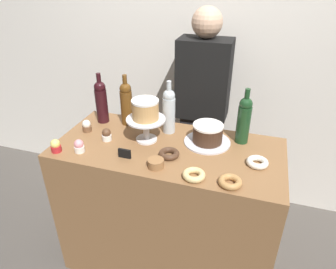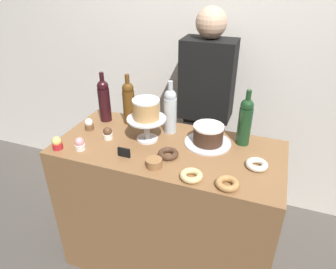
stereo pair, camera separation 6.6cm
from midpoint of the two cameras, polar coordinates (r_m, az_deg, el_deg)
name	(u,v)px [view 1 (the left image)]	position (r m, az deg, el deg)	size (l,w,h in m)	color
ground_plane	(168,256)	(2.34, -0.87, -21.83)	(12.00, 12.00, 0.00)	#4C4742
back_wall	(204,44)	(2.37, 5.87, 16.51)	(6.00, 0.05, 2.60)	silver
display_counter	(168,208)	(2.00, -0.97, -13.58)	(1.29, 0.60, 0.92)	brown
cake_stand_pedestal	(146,126)	(1.75, -5.23, 1.67)	(0.22, 0.22, 0.14)	silver
white_layer_cake	(145,109)	(1.70, -5.38, 4.71)	(0.15, 0.15, 0.11)	tan
silver_serving_platter	(207,142)	(1.77, 6.29, -1.41)	(0.27, 0.27, 0.01)	silver
chocolate_round_cake	(208,133)	(1.74, 6.39, 0.26)	(0.17, 0.17, 0.11)	#3D2619
wine_bottle_clear	(169,110)	(1.81, -0.87, 4.58)	(0.08, 0.08, 0.33)	#B2BCC1
wine_bottle_dark_red	(101,101)	(1.99, -13.35, 6.15)	(0.08, 0.08, 0.33)	black
wine_bottle_amber	(126,103)	(1.94, -8.80, 5.91)	(0.08, 0.08, 0.33)	#5B3814
wine_bottle_green	(244,119)	(1.75, 13.02, 2.80)	(0.08, 0.08, 0.33)	#193D1E
cupcake_chocolate	(107,135)	(1.81, -12.48, -0.04)	(0.06, 0.06, 0.07)	white
cupcake_strawberry	(79,146)	(1.74, -17.40, -2.11)	(0.06, 0.06, 0.07)	white
cupcake_vanilla	(87,126)	(1.94, -15.96, 1.54)	(0.06, 0.06, 0.07)	brown
cupcake_lemon	(56,146)	(1.78, -21.33, -2.02)	(0.06, 0.06, 0.07)	red
donut_chocolate	(169,154)	(1.63, -0.97, -3.64)	(0.11, 0.11, 0.03)	#472D1E
donut_maple	(230,182)	(1.46, 10.31, -8.75)	(0.11, 0.11, 0.03)	#B27F47
donut_sugar	(257,162)	(1.62, 15.31, -5.06)	(0.11, 0.11, 0.03)	silver
donut_glazed	(194,175)	(1.48, 3.59, -7.59)	(0.11, 0.11, 0.03)	#E0C17F
cookie_stack	(156,163)	(1.55, -3.53, -5.44)	(0.08, 0.08, 0.04)	olive
price_sign_chalkboard	(125,154)	(1.64, -9.30, -3.56)	(0.07, 0.01, 0.05)	black
coffee_cup_ceramic	(146,119)	(1.94, -5.21, 2.92)	(0.08, 0.08, 0.09)	white
barista_figure	(201,116)	(2.26, 5.47, 3.43)	(0.36, 0.22, 1.60)	black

